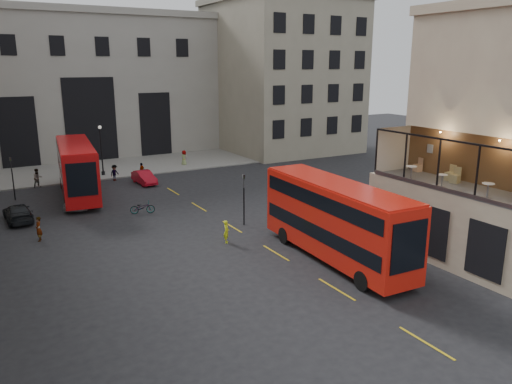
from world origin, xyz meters
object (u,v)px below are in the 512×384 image
car_a (79,198)px  bicycle (142,207)px  cafe_chair_b (455,178)px  pedestrian_c (142,170)px  bus_near (336,217)px  cafe_table_near (488,188)px  cafe_chair_c (450,176)px  cafe_chair_d (418,167)px  cafe_table_far (411,170)px  traffic_light_near (244,193)px  bus_far (77,167)px  street_lamp_b (102,154)px  car_b (144,177)px  pedestrian_e (39,229)px  pedestrian_b (115,173)px  cyclist (226,232)px  car_c (18,213)px  traffic_light_far (12,173)px  cafe_table_mid (442,178)px  pedestrian_a (38,178)px

car_a → bicycle: bearing=-27.3°
cafe_chair_b → pedestrian_c: bearing=107.6°
bus_near → cafe_table_near: cafe_table_near is taller
car_a → bicycle: 6.04m
cafe_chair_c → cafe_chair_d: 2.89m
pedestrian_c → cafe_table_far: bearing=63.6°
traffic_light_near → bus_far: bearing=121.8°
street_lamp_b → cafe_chair_d: bearing=-65.6°
cafe_chair_d → pedestrian_c: bearing=110.8°
car_b → bicycle: size_ratio=2.08×
bicycle → cafe_table_far: size_ratio=2.30×
bus_far → pedestrian_c: 8.84m
pedestrian_e → car_b: bearing=151.0°
bicycle → cafe_chair_d: 20.94m
bus_near → pedestrian_b: (-6.01, 27.79, -1.86)m
cyclist → cafe_chair_c: 14.48m
street_lamp_b → cafe_chair_b: bearing=-68.7°
car_c → pedestrian_e: bearing=96.0°
car_c → cyclist: cyclist is taller
car_a → pedestrian_c: (7.89, 8.04, 0.02)m
traffic_light_far → pedestrian_c: (12.31, 3.12, -1.64)m
car_a → car_b: car_a is taller
car_b → cafe_chair_c: bearing=-71.8°
cyclist → cafe_table_far: cafe_table_far is taller
car_a → cafe_table_far: 26.54m
cafe_table_mid → cafe_table_far: size_ratio=0.88×
cafe_chair_c → pedestrian_c: bearing=108.4°
street_lamp_b → pedestrian_c: size_ratio=3.41×
pedestrian_e → cafe_table_mid: cafe_table_mid is taller
bus_near → cafe_table_mid: 6.50m
cafe_chair_b → car_a: bearing=127.9°
traffic_light_far → street_lamp_b: size_ratio=0.71×
cafe_chair_d → traffic_light_near: bearing=136.8°
car_a → car_c: bearing=-137.5°
car_c → bus_near: bearing=129.2°
traffic_light_far → cafe_chair_b: size_ratio=3.97×
pedestrian_b → cafe_chair_b: bearing=-98.5°
pedestrian_e → pedestrian_b: bearing=162.3°
traffic_light_far → pedestrian_a: 4.83m
pedestrian_c → cafe_table_mid: cafe_table_mid is taller
car_a → pedestrian_a: pedestrian_a is taller
pedestrian_b → cafe_table_near: 35.95m
cafe_table_mid → cafe_chair_c: bearing=25.2°
pedestrian_e → car_a: bearing=164.3°
street_lamp_b → car_a: bearing=-112.7°
cyclist → cafe_chair_c: bearing=-102.6°
traffic_light_far → cafe_chair_c: size_ratio=3.90×
car_c → cafe_table_near: cafe_table_near is taller
car_b → cafe_chair_d: cafe_chair_d is taller
traffic_light_far → pedestrian_c: size_ratio=2.43×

